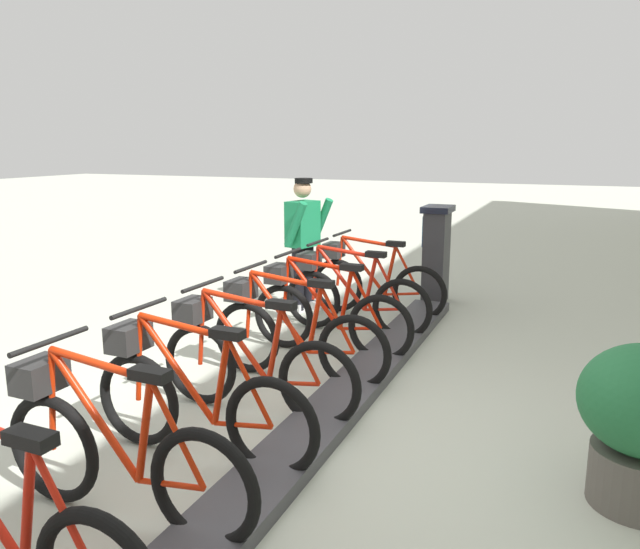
% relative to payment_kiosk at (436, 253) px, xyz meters
% --- Properties ---
extents(ground_plane, '(60.00, 60.00, 0.00)m').
position_rel_payment_kiosk_xyz_m(ground_plane, '(-0.05, 4.23, -0.67)').
color(ground_plane, beige).
extents(dock_rail_base, '(0.44, 7.70, 0.10)m').
position_rel_payment_kiosk_xyz_m(dock_rail_base, '(-0.05, 4.23, -0.62)').
color(dock_rail_base, '#47474C').
rests_on(dock_rail_base, ground).
extents(payment_kiosk, '(0.36, 0.52, 1.28)m').
position_rel_payment_kiosk_xyz_m(payment_kiosk, '(0.00, 0.00, 0.00)').
color(payment_kiosk, '#38383D').
rests_on(payment_kiosk, ground).
extents(bike_docked_0, '(1.72, 0.54, 1.02)m').
position_rel_payment_kiosk_xyz_m(bike_docked_0, '(0.57, 0.97, -0.24)').
color(bike_docked_0, black).
rests_on(bike_docked_0, ground).
extents(bike_docked_1, '(1.72, 0.54, 1.02)m').
position_rel_payment_kiosk_xyz_m(bike_docked_1, '(0.57, 1.74, -0.24)').
color(bike_docked_1, black).
rests_on(bike_docked_1, ground).
extents(bike_docked_2, '(1.72, 0.54, 1.02)m').
position_rel_payment_kiosk_xyz_m(bike_docked_2, '(0.57, 2.51, -0.24)').
color(bike_docked_2, black).
rests_on(bike_docked_2, ground).
extents(bike_docked_3, '(1.72, 0.54, 1.02)m').
position_rel_payment_kiosk_xyz_m(bike_docked_3, '(0.57, 3.28, -0.24)').
color(bike_docked_3, black).
rests_on(bike_docked_3, ground).
extents(bike_docked_4, '(1.72, 0.54, 1.02)m').
position_rel_payment_kiosk_xyz_m(bike_docked_4, '(0.57, 4.04, -0.24)').
color(bike_docked_4, black).
rests_on(bike_docked_4, ground).
extents(bike_docked_5, '(1.72, 0.54, 1.02)m').
position_rel_payment_kiosk_xyz_m(bike_docked_5, '(0.57, 4.81, -0.24)').
color(bike_docked_5, black).
rests_on(bike_docked_5, ground).
extents(bike_docked_6, '(1.72, 0.54, 1.02)m').
position_rel_payment_kiosk_xyz_m(bike_docked_6, '(0.57, 5.58, -0.24)').
color(bike_docked_6, black).
rests_on(bike_docked_6, ground).
extents(worker_near_rack, '(0.56, 0.68, 1.66)m').
position_rel_payment_kiosk_xyz_m(worker_near_rack, '(1.44, 1.06, 0.24)').
color(worker_near_rack, white).
rests_on(worker_near_rack, ground).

